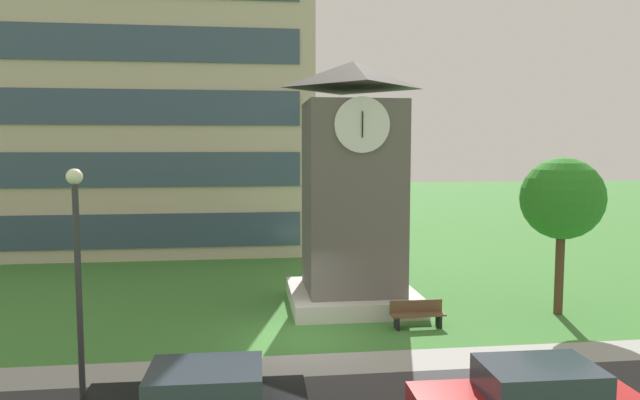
{
  "coord_description": "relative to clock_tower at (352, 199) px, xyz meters",
  "views": [
    {
      "loc": [
        -1.65,
        -17.3,
        5.9
      ],
      "look_at": [
        1.09,
        4.68,
        3.9
      ],
      "focal_mm": 32.24,
      "sensor_mm": 36.0,
      "label": 1
    }
  ],
  "objects": [
    {
      "name": "street_lamp",
      "position": [
        -7.69,
        -7.63,
        -0.59
      ],
      "size": [
        0.36,
        0.36,
        5.45
      ],
      "color": "#333338",
      "rests_on": "ground"
    },
    {
      "name": "kerb_strip",
      "position": [
        -2.18,
        -5.85,
        -4.0
      ],
      "size": [
        120.0,
        1.6,
        0.01
      ],
      "primitive_type": "cube",
      "color": "#9E9E99",
      "rests_on": "ground"
    },
    {
      "name": "park_bench",
      "position": [
        1.64,
        -3.01,
        -3.55
      ],
      "size": [
        1.81,
        0.53,
        0.88
      ],
      "color": "brown",
      "rests_on": "ground"
    },
    {
      "name": "office_building",
      "position": [
        -10.88,
        17.22,
        5.59
      ],
      "size": [
        21.23,
        15.4,
        19.2
      ],
      "color": "beige",
      "rests_on": "ground"
    },
    {
      "name": "tree_by_building",
      "position": [
        7.08,
        -2.13,
        0.11
      ],
      "size": [
        2.88,
        2.88,
        5.59
      ],
      "color": "#513823",
      "rests_on": "ground"
    },
    {
      "name": "ground_plane",
      "position": [
        -2.18,
        -3.67,
        -4.01
      ],
      "size": [
        160.0,
        160.0,
        0.0
      ],
      "primitive_type": "plane",
      "color": "#3D7A33"
    },
    {
      "name": "clock_tower",
      "position": [
        0.0,
        0.0,
        0.0
      ],
      "size": [
        4.66,
        4.66,
        9.07
      ],
      "color": "#605B56",
      "rests_on": "ground"
    }
  ]
}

